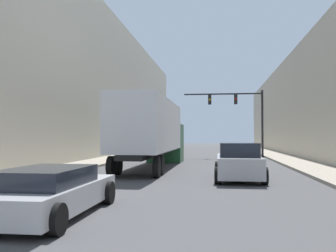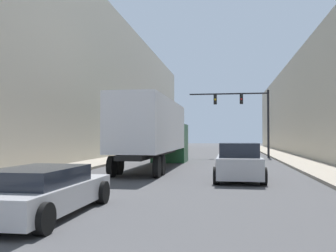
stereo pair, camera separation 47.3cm
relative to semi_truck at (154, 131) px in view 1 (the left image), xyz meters
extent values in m
cube|color=gray|center=(9.35, 9.55, -2.15)|extent=(2.60, 80.00, 0.15)
cube|color=gray|center=(-4.72, 9.55, -2.15)|extent=(2.60, 80.00, 0.15)
cube|color=#BCB29E|center=(-9.02, 9.55, 4.67)|extent=(6.00, 80.00, 13.79)
cube|color=silver|center=(0.00, -1.27, 0.30)|extent=(2.46, 10.65, 2.84)
cube|color=black|center=(0.00, -1.27, -1.28)|extent=(1.23, 10.65, 0.24)
cube|color=#1E512D|center=(0.00, 5.41, -0.83)|extent=(2.46, 2.70, 2.80)
cylinder|color=black|center=(-1.08, -5.39, -1.73)|extent=(0.25, 1.00, 1.00)
cylinder|color=black|center=(1.08, -5.39, -1.73)|extent=(0.25, 1.00, 1.00)
cylinder|color=black|center=(-1.08, -4.19, -1.73)|extent=(0.25, 1.00, 1.00)
cylinder|color=black|center=(1.08, -4.19, -1.73)|extent=(0.25, 1.00, 1.00)
cylinder|color=black|center=(-1.08, 5.41, -1.73)|extent=(0.25, 1.00, 1.00)
cylinder|color=black|center=(1.08, 5.41, -1.73)|extent=(0.25, 1.00, 1.00)
cube|color=#B7B7BC|center=(-0.16, -13.70, -1.76)|extent=(1.84, 4.74, 0.58)
cube|color=#1E232D|center=(-0.16, -13.94, -1.26)|extent=(1.62, 2.61, 0.41)
cylinder|color=black|center=(-1.08, -12.03, -1.91)|extent=(0.25, 0.64, 0.64)
cylinder|color=black|center=(0.76, -12.03, -1.91)|extent=(0.25, 0.64, 0.64)
cylinder|color=black|center=(0.76, -15.47, -1.91)|extent=(0.25, 0.64, 0.64)
cube|color=#B7B7BC|center=(4.75, -5.60, -1.61)|extent=(1.83, 4.44, 0.85)
cube|color=#1E232D|center=(4.75, -5.83, -0.89)|extent=(1.61, 2.44, 0.59)
cylinder|color=black|center=(3.84, -4.09, -1.88)|extent=(0.25, 0.70, 0.70)
cylinder|color=black|center=(5.67, -4.09, -1.88)|extent=(0.25, 0.70, 0.70)
cylinder|color=black|center=(3.84, -7.22, -1.88)|extent=(0.25, 0.70, 0.70)
cylinder|color=black|center=(5.67, -7.22, -1.88)|extent=(0.25, 0.70, 0.70)
cylinder|color=black|center=(7.91, 12.52, 0.84)|extent=(0.20, 0.20, 6.13)
cube|color=black|center=(4.33, 12.52, 3.60)|extent=(7.14, 0.12, 0.12)
cube|color=black|center=(5.52, 12.52, 3.09)|extent=(0.30, 0.24, 0.90)
sphere|color=red|center=(5.52, 12.38, 3.09)|extent=(0.18, 0.18, 0.18)
cube|color=black|center=(3.14, 12.52, 3.09)|extent=(0.30, 0.24, 0.90)
sphere|color=gold|center=(3.14, 12.38, 3.09)|extent=(0.18, 0.18, 0.18)
camera|label=1|loc=(3.84, -22.35, -0.31)|focal=40.00mm
camera|label=2|loc=(4.31, -22.28, -0.31)|focal=40.00mm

